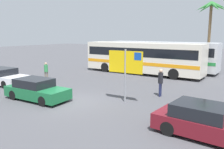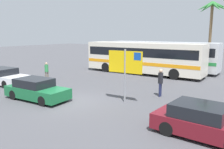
% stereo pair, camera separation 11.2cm
% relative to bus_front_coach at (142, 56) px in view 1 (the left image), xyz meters
% --- Properties ---
extents(ground, '(120.00, 120.00, 0.00)m').
position_rel_bus_front_coach_xyz_m(ground, '(1.04, -11.40, -1.78)').
color(ground, '#4C4C51').
extents(bus_front_coach, '(12.24, 2.58, 3.17)m').
position_rel_bus_front_coach_xyz_m(bus_front_coach, '(0.00, 0.00, 0.00)').
color(bus_front_coach, silver).
rests_on(bus_front_coach, ground).
extents(bus_rear_coach, '(12.24, 2.58, 3.17)m').
position_rel_bus_front_coach_xyz_m(bus_rear_coach, '(0.64, 3.23, 0.00)').
color(bus_rear_coach, silver).
rests_on(bus_rear_coach, ground).
extents(ferry_sign, '(2.20, 0.20, 3.20)m').
position_rel_bus_front_coach_xyz_m(ferry_sign, '(3.84, -9.68, 0.54)').
color(ferry_sign, gray).
rests_on(ferry_sign, ground).
extents(car_maroon, '(4.08, 2.04, 1.32)m').
position_rel_bus_front_coach_xyz_m(car_maroon, '(8.86, -11.98, -1.15)').
color(car_maroon, maroon).
rests_on(car_maroon, ground).
extents(car_white, '(4.51, 2.23, 1.32)m').
position_rel_bus_front_coach_xyz_m(car_white, '(-7.10, -10.96, -1.15)').
color(car_white, silver).
rests_on(car_white, ground).
extents(car_green, '(4.29, 1.97, 1.32)m').
position_rel_bus_front_coach_xyz_m(car_green, '(-1.09, -12.30, -1.15)').
color(car_green, '#196638').
rests_on(car_green, ground).
extents(pedestrian_near_sign, '(0.32, 0.32, 1.60)m').
position_rel_bus_front_coach_xyz_m(pedestrian_near_sign, '(-5.40, -7.87, -0.85)').
color(pedestrian_near_sign, '#706656').
rests_on(pedestrian_near_sign, ground).
extents(pedestrian_crossing_lot, '(0.32, 0.32, 1.82)m').
position_rel_bus_front_coach_xyz_m(pedestrian_crossing_lot, '(5.03, -7.24, -0.70)').
color(pedestrian_crossing_lot, '#1E2347').
rests_on(pedestrian_crossing_lot, ground).
extents(palm_tree_seaside, '(3.49, 3.74, 7.76)m').
position_rel_bus_front_coach_xyz_m(palm_tree_seaside, '(4.69, 8.09, 4.59)').
color(palm_tree_seaside, brown).
rests_on(palm_tree_seaside, ground).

